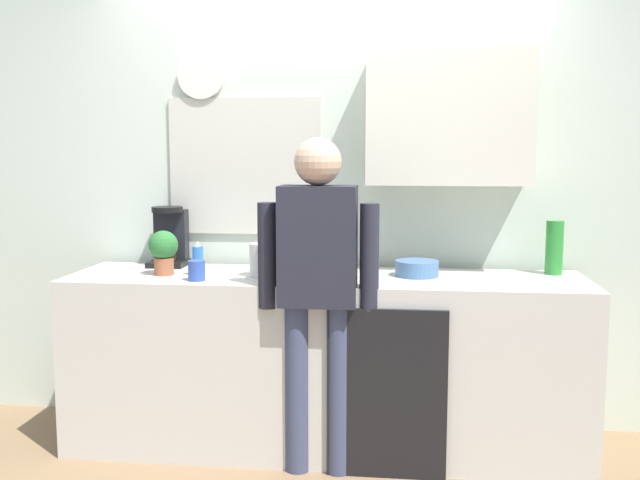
{
  "coord_description": "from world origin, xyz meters",
  "views": [
    {
      "loc": [
        0.39,
        -3.28,
        1.54
      ],
      "look_at": [
        -0.02,
        0.25,
        1.1
      ],
      "focal_mm": 40.24,
      "sensor_mm": 36.0,
      "label": 1
    }
  ],
  "objects_px": {
    "coffee_maker": "(170,239)",
    "cup_white_mug": "(340,260)",
    "mixing_bowl": "(417,268)",
    "dish_soap": "(198,260)",
    "bottle_olive_oil": "(335,252)",
    "person_at_sink": "(318,278)",
    "storage_canister": "(263,260)",
    "cup_blue_mug": "(197,271)",
    "potted_plant": "(163,250)",
    "bottle_clear_soda": "(554,247)",
    "bottle_amber_beer": "(301,254)"
  },
  "relations": [
    {
      "from": "bottle_amber_beer",
      "to": "cup_white_mug",
      "type": "bearing_deg",
      "value": 54.94
    },
    {
      "from": "bottle_olive_oil",
      "to": "mixing_bowl",
      "type": "distance_m",
      "value": 0.43
    },
    {
      "from": "mixing_bowl",
      "to": "person_at_sink",
      "type": "relative_size",
      "value": 0.14
    },
    {
      "from": "storage_canister",
      "to": "person_at_sink",
      "type": "bearing_deg",
      "value": -39.4
    },
    {
      "from": "dish_soap",
      "to": "bottle_clear_soda",
      "type": "bearing_deg",
      "value": 7.91
    },
    {
      "from": "storage_canister",
      "to": "bottle_olive_oil",
      "type": "bearing_deg",
      "value": 9.0
    },
    {
      "from": "bottle_clear_soda",
      "to": "cup_white_mug",
      "type": "bearing_deg",
      "value": 178.21
    },
    {
      "from": "potted_plant",
      "to": "person_at_sink",
      "type": "distance_m",
      "value": 0.87
    },
    {
      "from": "coffee_maker",
      "to": "cup_white_mug",
      "type": "bearing_deg",
      "value": -1.22
    },
    {
      "from": "bottle_amber_beer",
      "to": "mixing_bowl",
      "type": "relative_size",
      "value": 1.05
    },
    {
      "from": "bottle_olive_oil",
      "to": "cup_white_mug",
      "type": "bearing_deg",
      "value": 88.36
    },
    {
      "from": "bottle_olive_oil",
      "to": "storage_canister",
      "type": "bearing_deg",
      "value": -171.0
    },
    {
      "from": "cup_white_mug",
      "to": "dish_soap",
      "type": "xyz_separation_m",
      "value": [
        -0.7,
        -0.29,
        0.03
      ]
    },
    {
      "from": "mixing_bowl",
      "to": "bottle_olive_oil",
      "type": "bearing_deg",
      "value": -174.2
    },
    {
      "from": "potted_plant",
      "to": "dish_soap",
      "type": "xyz_separation_m",
      "value": [
        0.18,
        0.0,
        -0.05
      ]
    },
    {
      "from": "bottle_clear_soda",
      "to": "cup_blue_mug",
      "type": "distance_m",
      "value": 1.83
    },
    {
      "from": "mixing_bowl",
      "to": "dish_soap",
      "type": "xyz_separation_m",
      "value": [
        -1.11,
        -0.11,
        0.04
      ]
    },
    {
      "from": "coffee_maker",
      "to": "dish_soap",
      "type": "xyz_separation_m",
      "value": [
        0.25,
        -0.31,
        -0.07
      ]
    },
    {
      "from": "bottle_amber_beer",
      "to": "person_at_sink",
      "type": "relative_size",
      "value": 0.14
    },
    {
      "from": "dish_soap",
      "to": "person_at_sink",
      "type": "relative_size",
      "value": 0.11
    },
    {
      "from": "cup_blue_mug",
      "to": "mixing_bowl",
      "type": "xyz_separation_m",
      "value": [
        1.08,
        0.25,
        -0.01
      ]
    },
    {
      "from": "bottle_olive_oil",
      "to": "person_at_sink",
      "type": "relative_size",
      "value": 0.16
    },
    {
      "from": "coffee_maker",
      "to": "person_at_sink",
      "type": "height_order",
      "value": "person_at_sink"
    },
    {
      "from": "coffee_maker",
      "to": "storage_canister",
      "type": "xyz_separation_m",
      "value": [
        0.59,
        -0.3,
        -0.06
      ]
    },
    {
      "from": "cup_white_mug",
      "to": "mixing_bowl",
      "type": "relative_size",
      "value": 0.43
    },
    {
      "from": "bottle_clear_soda",
      "to": "mixing_bowl",
      "type": "height_order",
      "value": "bottle_clear_soda"
    },
    {
      "from": "person_at_sink",
      "to": "bottle_amber_beer",
      "type": "bearing_deg",
      "value": 113.31
    },
    {
      "from": "bottle_amber_beer",
      "to": "storage_canister",
      "type": "relative_size",
      "value": 1.35
    },
    {
      "from": "dish_soap",
      "to": "coffee_maker",
      "type": "bearing_deg",
      "value": 129.2
    },
    {
      "from": "potted_plant",
      "to": "storage_canister",
      "type": "bearing_deg",
      "value": 1.6
    },
    {
      "from": "bottle_olive_oil",
      "to": "bottle_clear_soda",
      "type": "distance_m",
      "value": 1.14
    },
    {
      "from": "bottle_clear_soda",
      "to": "cup_blue_mug",
      "type": "height_order",
      "value": "bottle_clear_soda"
    },
    {
      "from": "cup_blue_mug",
      "to": "potted_plant",
      "type": "distance_m",
      "value": 0.27
    },
    {
      "from": "coffee_maker",
      "to": "storage_canister",
      "type": "distance_m",
      "value": 0.66
    },
    {
      "from": "cup_blue_mug",
      "to": "dish_soap",
      "type": "bearing_deg",
      "value": 103.48
    },
    {
      "from": "cup_blue_mug",
      "to": "mixing_bowl",
      "type": "bearing_deg",
      "value": 13.27
    },
    {
      "from": "coffee_maker",
      "to": "bottle_clear_soda",
      "type": "distance_m",
      "value": 2.07
    },
    {
      "from": "potted_plant",
      "to": "bottle_clear_soda",
      "type": "bearing_deg",
      "value": 7.26
    },
    {
      "from": "person_at_sink",
      "to": "dish_soap",
      "type": "bearing_deg",
      "value": 159.33
    },
    {
      "from": "cup_white_mug",
      "to": "mixing_bowl",
      "type": "xyz_separation_m",
      "value": [
        0.41,
        -0.18,
        -0.01
      ]
    },
    {
      "from": "bottle_olive_oil",
      "to": "cup_white_mug",
      "type": "distance_m",
      "value": 0.23
    },
    {
      "from": "coffee_maker",
      "to": "potted_plant",
      "type": "height_order",
      "value": "coffee_maker"
    },
    {
      "from": "person_at_sink",
      "to": "potted_plant",
      "type": "bearing_deg",
      "value": 163.68
    },
    {
      "from": "bottle_olive_oil",
      "to": "dish_soap",
      "type": "distance_m",
      "value": 0.7
    },
    {
      "from": "cup_white_mug",
      "to": "bottle_amber_beer",
      "type": "bearing_deg",
      "value": -125.06
    },
    {
      "from": "bottle_amber_beer",
      "to": "cup_white_mug",
      "type": "xyz_separation_m",
      "value": [
        0.18,
        0.25,
        -0.07
      ]
    },
    {
      "from": "coffee_maker",
      "to": "cup_blue_mug",
      "type": "xyz_separation_m",
      "value": [
        0.29,
        -0.45,
        -0.1
      ]
    },
    {
      "from": "cup_blue_mug",
      "to": "dish_soap",
      "type": "height_order",
      "value": "dish_soap"
    },
    {
      "from": "coffee_maker",
      "to": "person_at_sink",
      "type": "relative_size",
      "value": 0.21
    },
    {
      "from": "cup_blue_mug",
      "to": "cup_white_mug",
      "type": "bearing_deg",
      "value": 32.82
    }
  ]
}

